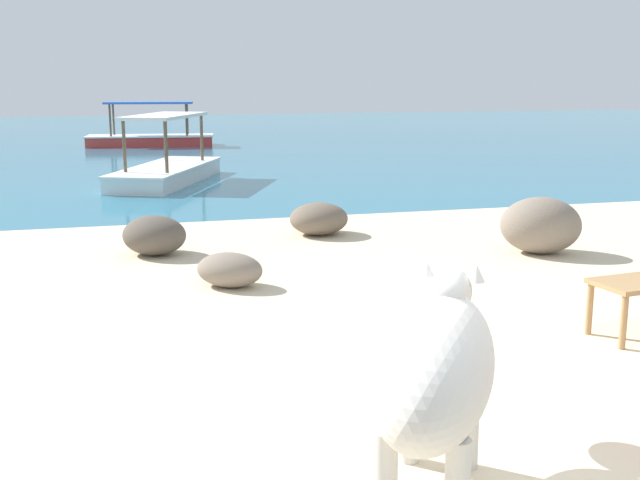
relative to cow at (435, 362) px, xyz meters
The scene contains 9 objects.
sand_beach 1.05m from the cow, 40.37° to the left, with size 18.00×14.00×0.04m, color beige.
water_surface 22.53m from the cow, 88.47° to the left, with size 60.00×36.00×0.03m, color teal.
cow is the anchor object (origin of this frame).
shore_rock_large 5.60m from the cow, 54.40° to the left, with size 0.89×0.71×0.64m, color gray.
shore_rock_medium 4.06m from the cow, 94.70° to the left, with size 0.65×0.46×0.33m, color gray.
shore_rock_small 5.69m from the cow, 99.46° to the left, with size 0.74×0.65×0.44m, color brown.
shore_rock_flat 6.34m from the cow, 79.68° to the left, with size 0.74×0.70×0.40m, color #6B5B4C.
boat_white 12.03m from the cow, 91.53° to the left, with size 2.51×3.83×1.29m.
boat_red 20.51m from the cow, 90.46° to the left, with size 3.79×1.63×1.29m.
Camera 1 is at (-1.97, -3.59, 1.97)m, focal length 43.76 mm.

